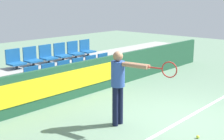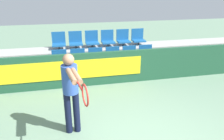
{
  "view_description": "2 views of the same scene",
  "coord_description": "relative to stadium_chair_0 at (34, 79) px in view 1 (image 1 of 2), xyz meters",
  "views": [
    {
      "loc": [
        -6.11,
        -3.29,
        2.72
      ],
      "look_at": [
        -0.54,
        1.67,
        1.03
      ],
      "focal_mm": 50.0,
      "sensor_mm": 36.0,
      "label": 1
    },
    {
      "loc": [
        -1.2,
        -2.88,
        2.78
      ],
      "look_at": [
        -0.16,
        1.87,
        0.91
      ],
      "focal_mm": 35.0,
      "sensor_mm": 36.0,
      "label": 2
    }
  ],
  "objects": [
    {
      "name": "stadium_chair_1",
      "position": [
        0.57,
        0.0,
        0.0
      ],
      "size": [
        0.45,
        0.39,
        0.56
      ],
      "color": "#333333",
      "rests_on": "bleacher_tier_front"
    },
    {
      "name": "tennis_ball",
      "position": [
        0.77,
        -4.46,
        -0.59
      ],
      "size": [
        0.07,
        0.07,
        0.07
      ],
      "color": "#CCDB33",
      "rests_on": "ground"
    },
    {
      "name": "stadium_chair_10",
      "position": [
        2.27,
        0.88,
        0.39
      ],
      "size": [
        0.45,
        0.39,
        0.56
      ],
      "color": "#333333",
      "rests_on": "bleacher_tier_middle"
    },
    {
      "name": "stadium_chair_3",
      "position": [
        1.7,
        0.0,
        0.0
      ],
      "size": [
        0.45,
        0.39,
        0.56
      ],
      "color": "#333333",
      "rests_on": "bleacher_tier_front"
    },
    {
      "name": "ground_plane",
      "position": [
        1.42,
        -3.73,
        -0.62
      ],
      "size": [
        30.0,
        30.0,
        0.0
      ],
      "primitive_type": "plane",
      "color": "slate"
    },
    {
      "name": "stadium_chair_2",
      "position": [
        1.13,
        0.0,
        0.0
      ],
      "size": [
        0.45,
        0.39,
        0.56
      ],
      "color": "#333333",
      "rests_on": "bleacher_tier_front"
    },
    {
      "name": "bleacher_tier_front",
      "position": [
        1.42,
        -0.12,
        -0.43
      ],
      "size": [
        12.41,
        0.88,
        0.39
      ],
      "color": "#9E9E99",
      "rests_on": "ground"
    },
    {
      "name": "stadium_chair_11",
      "position": [
        2.83,
        0.88,
        0.39
      ],
      "size": [
        0.45,
        0.39,
        0.56
      ],
      "color": "#333333",
      "rests_on": "bleacher_tier_middle"
    },
    {
      "name": "barrier_wall",
      "position": [
        1.37,
        -0.64,
        -0.12
      ],
      "size": [
        12.81,
        0.14,
        1.0
      ],
      "color": "#1E4C33",
      "rests_on": "ground"
    },
    {
      "name": "stadium_chair_6",
      "position": [
        0.0,
        0.88,
        0.39
      ],
      "size": [
        0.45,
        0.39,
        0.56
      ],
      "color": "#333333",
      "rests_on": "bleacher_tier_middle"
    },
    {
      "name": "stadium_chair_9",
      "position": [
        1.7,
        0.88,
        0.39
      ],
      "size": [
        0.45,
        0.39,
        0.56
      ],
      "color": "#333333",
      "rests_on": "bleacher_tier_middle"
    },
    {
      "name": "bleacher_tier_middle",
      "position": [
        1.42,
        0.76,
        -0.24
      ],
      "size": [
        12.41,
        0.88,
        0.78
      ],
      "color": "#9E9E99",
      "rests_on": "ground"
    },
    {
      "name": "court_baseline",
      "position": [
        1.42,
        -3.75,
        -0.62
      ],
      "size": [
        6.06,
        0.08,
        0.01
      ],
      "color": "white",
      "rests_on": "ground"
    },
    {
      "name": "stadium_chair_7",
      "position": [
        0.57,
        0.88,
        0.39
      ],
      "size": [
        0.45,
        0.39,
        0.56
      ],
      "color": "#333333",
      "rests_on": "bleacher_tier_middle"
    },
    {
      "name": "stadium_chair_8",
      "position": [
        1.13,
        0.88,
        0.39
      ],
      "size": [
        0.45,
        0.39,
        0.56
      ],
      "color": "#333333",
      "rests_on": "bleacher_tier_middle"
    },
    {
      "name": "stadium_chair_0",
      "position": [
        0.0,
        0.0,
        0.0
      ],
      "size": [
        0.45,
        0.39,
        0.56
      ],
      "color": "#333333",
      "rests_on": "bleacher_tier_front"
    },
    {
      "name": "stadium_chair_4",
      "position": [
        2.27,
        0.0,
        0.0
      ],
      "size": [
        0.45,
        0.39,
        0.56
      ],
      "color": "#333333",
      "rests_on": "bleacher_tier_front"
    },
    {
      "name": "stadium_chair_5",
      "position": [
        2.83,
        0.0,
        0.0
      ],
      "size": [
        0.45,
        0.39,
        0.56
      ],
      "color": "#333333",
      "rests_on": "bleacher_tier_front"
    },
    {
      "name": "tennis_player",
      "position": [
        0.25,
        -2.87,
        0.39
      ],
      "size": [
        0.36,
        1.47,
        1.65
      ],
      "rotation": [
        0.0,
        0.0,
        0.15
      ],
      "color": "black",
      "rests_on": "ground"
    }
  ]
}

